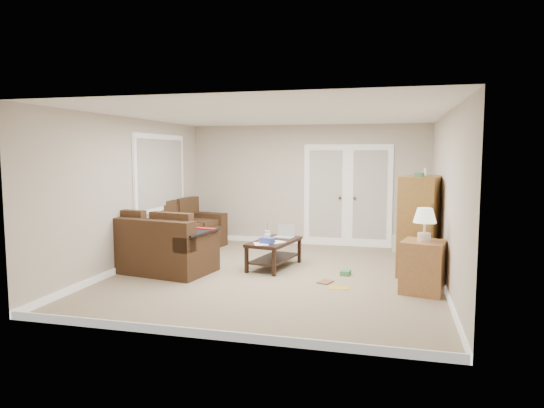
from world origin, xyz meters
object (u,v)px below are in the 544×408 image
(sectional_sofa, at_px, (166,241))
(side_cabinet, at_px, (423,262))
(coffee_table, at_px, (275,252))
(tv_armoire, at_px, (421,225))

(sectional_sofa, bearing_deg, side_cabinet, -2.59)
(side_cabinet, bearing_deg, sectional_sofa, -178.83)
(sectional_sofa, distance_m, coffee_table, 2.01)
(sectional_sofa, height_order, side_cabinet, side_cabinet)
(side_cabinet, bearing_deg, tv_armoire, 103.23)
(tv_armoire, relative_size, side_cabinet, 1.43)
(coffee_table, xyz_separation_m, tv_armoire, (2.34, 0.16, 0.53))
(sectional_sofa, relative_size, side_cabinet, 2.71)
(sectional_sofa, height_order, coffee_table, sectional_sofa)
(sectional_sofa, distance_m, side_cabinet, 4.44)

